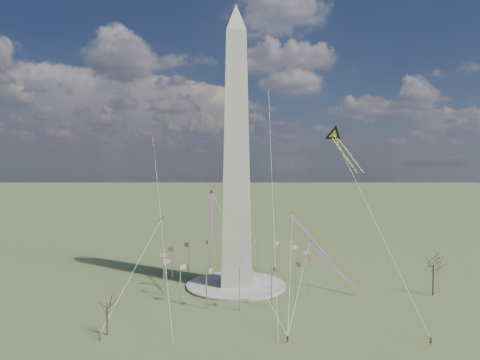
{
  "coord_description": "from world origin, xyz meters",
  "views": [
    {
      "loc": [
        -5.91,
        -152.99,
        44.35
      ],
      "look_at": [
        1.42,
        0.0,
        38.44
      ],
      "focal_mm": 32.0,
      "sensor_mm": 36.0,
      "label": 1
    }
  ],
  "objects_px": {
    "person_east": "(431,341)",
    "person_west": "(99,338)",
    "tree_near": "(433,263)",
    "kite_delta_black": "(335,137)",
    "washington_monument": "(236,153)"
  },
  "relations": [
    {
      "from": "tree_near",
      "to": "person_west",
      "type": "relative_size",
      "value": 9.33
    },
    {
      "from": "washington_monument",
      "to": "tree_near",
      "type": "bearing_deg",
      "value": -12.18
    },
    {
      "from": "person_east",
      "to": "kite_delta_black",
      "type": "distance_m",
      "value": 78.91
    },
    {
      "from": "tree_near",
      "to": "kite_delta_black",
      "type": "bearing_deg",
      "value": 145.99
    },
    {
      "from": "person_west",
      "to": "kite_delta_black",
      "type": "bearing_deg",
      "value": -147.56
    },
    {
      "from": "tree_near",
      "to": "person_east",
      "type": "xyz_separation_m",
      "value": [
        -20.08,
        -38.21,
        -10.11
      ]
    },
    {
      "from": "tree_near",
      "to": "kite_delta_black",
      "type": "distance_m",
      "value": 55.31
    },
    {
      "from": "kite_delta_black",
      "to": "person_east",
      "type": "bearing_deg",
      "value": 85.62
    },
    {
      "from": "washington_monument",
      "to": "kite_delta_black",
      "type": "bearing_deg",
      "value": 7.7
    },
    {
      "from": "person_west",
      "to": "person_east",
      "type": "bearing_deg",
      "value": 173.14
    },
    {
      "from": "person_east",
      "to": "person_west",
      "type": "relative_size",
      "value": 1.14
    },
    {
      "from": "person_east",
      "to": "washington_monument",
      "type": "bearing_deg",
      "value": -44.35
    },
    {
      "from": "washington_monument",
      "to": "person_east",
      "type": "relative_size",
      "value": 52.74
    },
    {
      "from": "person_east",
      "to": "person_west",
      "type": "height_order",
      "value": "person_east"
    },
    {
      "from": "person_east",
      "to": "kite_delta_black",
      "type": "xyz_separation_m",
      "value": [
        -8.41,
        57.44,
        53.44
      ]
    }
  ]
}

